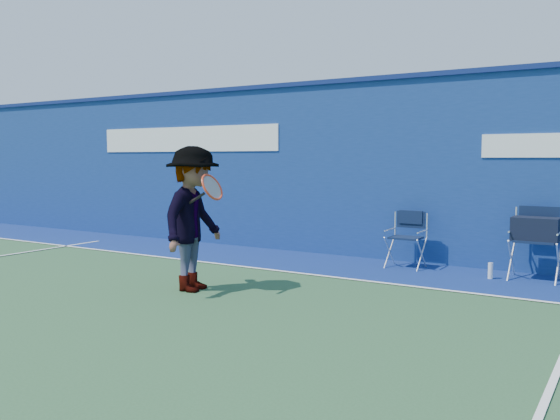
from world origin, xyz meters
The scene contains 8 objects.
ground centered at (0.00, 0.00, 0.00)m, with size 80.00×80.00×0.00m, color #2B512F.
stadium_wall centered at (0.00, 5.20, 1.55)m, with size 24.00×0.50×3.08m.
out_of_bounds_strip centered at (0.00, 4.10, 0.00)m, with size 24.00×1.80×0.01m, color navy.
court_lines centered at (0.00, 0.60, 0.01)m, with size 24.00×12.00×0.01m.
directors_chair_left centered at (1.90, 4.52, 0.29)m, with size 0.52×0.48×0.88m.
directors_chair_right centered at (3.77, 4.53, 0.43)m, with size 0.61×0.55×1.03m.
water_bottle centered at (3.23, 4.28, 0.12)m, with size 0.07×0.07×0.24m, color silver.
tennis_player centered at (0.09, 1.54, 0.94)m, with size 0.96×1.31×1.87m.
Camera 1 is at (5.01, -4.35, 1.71)m, focal length 38.00 mm.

